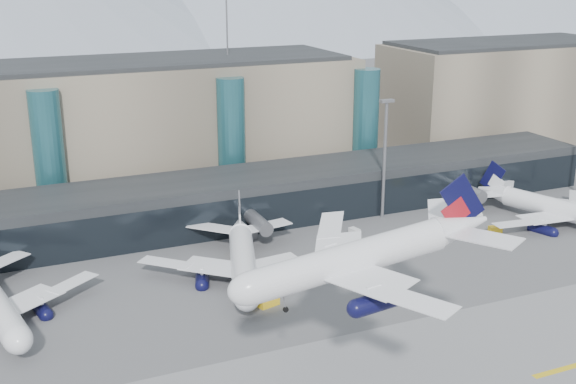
% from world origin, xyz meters
% --- Properties ---
extents(ground, '(900.00, 900.00, 0.00)m').
position_xyz_m(ground, '(0.00, 0.00, 0.00)').
color(ground, '#515154').
rests_on(ground, ground).
extents(concourse, '(170.00, 27.00, 10.00)m').
position_xyz_m(concourse, '(-0.02, 57.73, 4.97)').
color(concourse, black).
rests_on(concourse, ground).
extents(terminal_main, '(130.00, 30.00, 31.00)m').
position_xyz_m(terminal_main, '(-25.00, 90.00, 15.44)').
color(terminal_main, gray).
rests_on(terminal_main, ground).
extents(terminal_east, '(70.00, 30.00, 31.00)m').
position_xyz_m(terminal_east, '(95.00, 90.00, 15.44)').
color(terminal_east, gray).
rests_on(terminal_east, ground).
extents(teal_towers, '(116.40, 19.40, 46.00)m').
position_xyz_m(teal_towers, '(-14.99, 74.01, 14.01)').
color(teal_towers, '#255E68').
rests_on(teal_towers, ground).
extents(lightmast_mid, '(3.00, 1.20, 25.60)m').
position_xyz_m(lightmast_mid, '(30.00, 48.00, 14.42)').
color(lightmast_mid, slate).
rests_on(lightmast_mid, ground).
extents(hero_jet, '(35.73, 36.19, 11.69)m').
position_xyz_m(hero_jet, '(-4.61, -7.14, 19.13)').
color(hero_jet, white).
rests_on(hero_jet, ground).
extents(jet_parked_mid, '(36.37, 38.29, 12.29)m').
position_xyz_m(jet_parked_mid, '(-7.70, 32.38, 4.65)').
color(jet_parked_mid, white).
rests_on(jet_parked_mid, ground).
extents(jet_parked_right, '(34.89, 37.01, 11.90)m').
position_xyz_m(jet_parked_right, '(60.33, 32.41, 4.50)').
color(jet_parked_right, white).
rests_on(jet_parked_right, ground).
extents(veh_b, '(1.74, 2.58, 1.41)m').
position_xyz_m(veh_b, '(-5.58, 40.00, 0.70)').
color(veh_b, gold).
rests_on(veh_b, ground).
extents(veh_d, '(2.49, 2.99, 1.51)m').
position_xyz_m(veh_d, '(48.11, 38.49, 0.75)').
color(veh_d, silver).
rests_on(veh_d, ground).
extents(veh_e, '(2.77, 1.85, 1.46)m').
position_xyz_m(veh_e, '(46.04, 30.37, 0.73)').
color(veh_e, gold).
rests_on(veh_e, ground).
extents(veh_g, '(1.75, 2.54, 1.36)m').
position_xyz_m(veh_g, '(19.33, 40.84, 0.68)').
color(veh_g, silver).
rests_on(veh_g, ground).
extents(veh_h, '(3.76, 2.59, 1.89)m').
position_xyz_m(veh_h, '(-8.43, 18.51, 0.94)').
color(veh_h, gold).
rests_on(veh_h, ground).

